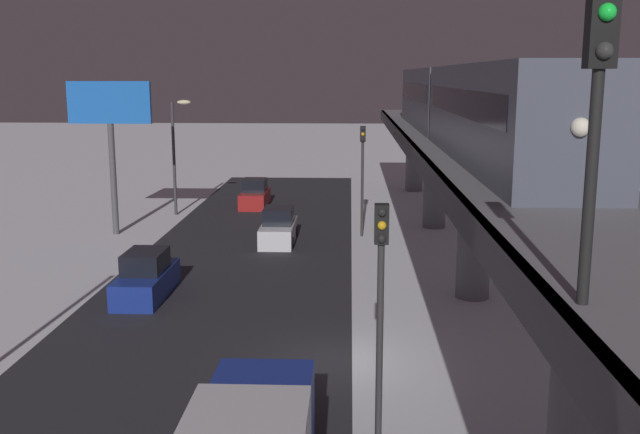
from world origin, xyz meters
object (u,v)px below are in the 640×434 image
(subway_train, at_px, (460,102))
(traffic_light_mid, at_px, (363,165))
(rail_signal, at_px, (597,99))
(sedan_blue, at_px, (146,278))
(sedan_white, at_px, (278,229))
(traffic_light_near, at_px, (380,299))
(sedan_red, at_px, (255,195))
(commercial_billboard, at_px, (110,118))

(subway_train, bearing_deg, traffic_light_mid, -54.83)
(rail_signal, bearing_deg, traffic_light_mid, -85.68)
(sedan_blue, bearing_deg, sedan_white, -113.92)
(rail_signal, distance_m, traffic_light_mid, 32.38)
(subway_train, height_order, sedan_blue, subway_train)
(rail_signal, xyz_separation_m, sedan_white, (7.11, -30.18, -8.14))
(sedan_white, relative_size, traffic_light_near, 0.73)
(traffic_light_mid, bearing_deg, rail_signal, 94.32)
(traffic_light_mid, bearing_deg, sedan_blue, 52.52)
(sedan_red, bearing_deg, sedan_blue, 85.25)
(subway_train, bearing_deg, sedan_white, -26.62)
(sedan_blue, bearing_deg, commercial_billboard, -66.77)
(rail_signal, xyz_separation_m, sedan_blue, (11.71, -19.81, -8.13))
(subway_train, bearing_deg, sedan_blue, 22.70)
(sedan_red, distance_m, sedan_blue, 21.74)
(rail_signal, bearing_deg, commercial_billboard, -62.09)
(subway_train, xyz_separation_m, traffic_light_near, (4.48, 19.10, -3.78))
(subway_train, relative_size, traffic_light_near, 5.76)
(rail_signal, bearing_deg, traffic_light_near, -69.57)
(sedan_red, relative_size, traffic_light_near, 0.69)
(sedan_blue, xyz_separation_m, traffic_light_near, (-9.30, 13.33, 3.40))
(traffic_light_near, distance_m, commercial_billboard, 29.43)
(rail_signal, height_order, traffic_light_near, rail_signal)
(subway_train, bearing_deg, sedan_red, -52.99)
(sedan_white, height_order, sedan_red, same)
(sedan_blue, bearing_deg, rail_signal, 120.59)
(sedan_white, relative_size, traffic_light_mid, 0.73)
(sedan_blue, distance_m, traffic_light_mid, 15.66)
(sedan_red, bearing_deg, commercial_billboard, 53.65)
(traffic_light_near, bearing_deg, sedan_red, -77.91)
(traffic_light_near, xyz_separation_m, traffic_light_mid, (0.00, -25.46, 0.00))
(traffic_light_mid, bearing_deg, subway_train, 125.17)
(traffic_light_near, relative_size, traffic_light_mid, 1.00)
(sedan_white, bearing_deg, commercial_billboard, 169.78)
(rail_signal, relative_size, sedan_white, 0.86)
(rail_signal, bearing_deg, sedan_white, -76.74)
(subway_train, bearing_deg, traffic_light_near, 76.78)
(sedan_white, xyz_separation_m, sedan_blue, (4.60, 10.37, 0.01))
(traffic_light_near, bearing_deg, commercial_billboard, -60.33)
(subway_train, distance_m, sedan_white, 12.54)
(sedan_blue, height_order, traffic_light_mid, traffic_light_mid)
(traffic_light_mid, bearing_deg, sedan_white, 20.53)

